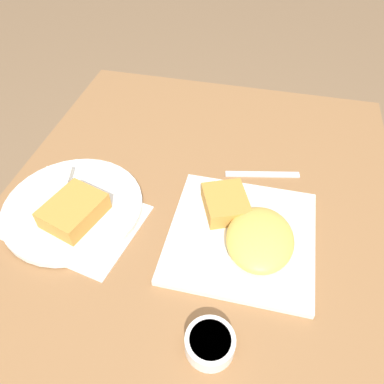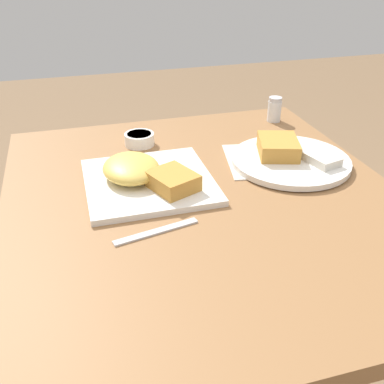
% 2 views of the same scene
% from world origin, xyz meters
% --- Properties ---
extents(ground_plane, '(8.00, 8.00, 0.00)m').
position_xyz_m(ground_plane, '(0.00, 0.00, 0.00)').
color(ground_plane, '#846647').
extents(dining_table, '(0.97, 0.85, 0.78)m').
position_xyz_m(dining_table, '(0.00, 0.00, 0.68)').
color(dining_table, olive).
rests_on(dining_table, ground_plane).
extents(menu_card, '(0.24, 0.28, 0.00)m').
position_xyz_m(menu_card, '(-0.12, 0.23, 0.78)').
color(menu_card, silver).
rests_on(menu_card, dining_table).
extents(plate_square_near, '(0.28, 0.28, 0.06)m').
position_xyz_m(plate_square_near, '(-0.09, -0.11, 0.80)').
color(plate_square_near, white).
rests_on(plate_square_near, dining_table).
extents(plate_oval_far, '(0.29, 0.29, 0.05)m').
position_xyz_m(plate_oval_far, '(-0.10, 0.25, 0.79)').
color(plate_oval_far, white).
rests_on(plate_oval_far, menu_card).
extents(sauce_ramekin, '(0.08, 0.08, 0.03)m').
position_xyz_m(sauce_ramekin, '(-0.31, -0.09, 0.79)').
color(sauce_ramekin, white).
rests_on(sauce_ramekin, dining_table).
extents(butter_knife, '(0.05, 0.17, 0.00)m').
position_xyz_m(butter_knife, '(0.11, -0.13, 0.78)').
color(butter_knife, silver).
rests_on(butter_knife, dining_table).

